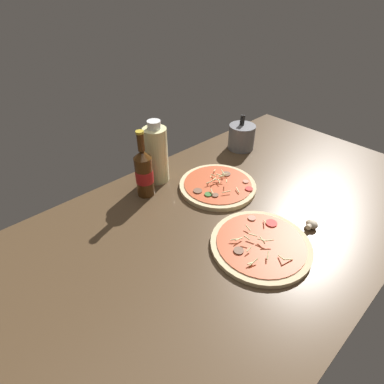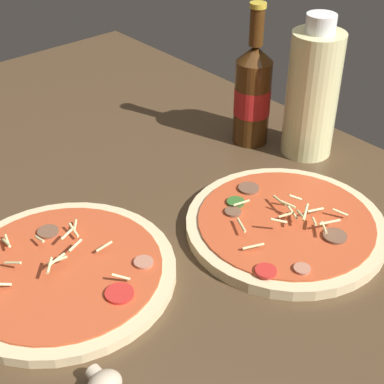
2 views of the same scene
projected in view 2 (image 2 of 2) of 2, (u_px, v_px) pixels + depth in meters
counter_slab at (182, 259)px, 81.80cm from camera, size 160.00×90.00×2.50cm
pizza_near at (63, 272)px, 76.53cm from camera, size 29.79×29.79×4.05cm
pizza_far at (285, 225)px, 84.50cm from camera, size 28.73×28.73×4.73cm
beer_bottle at (253, 93)px, 101.64cm from camera, size 6.37×6.37×24.88cm
oil_bottle at (312, 93)px, 97.50cm from camera, size 8.73×8.73×24.25cm
mushroom_left at (104, 384)px, 61.56cm from camera, size 4.06×3.86×2.70cm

